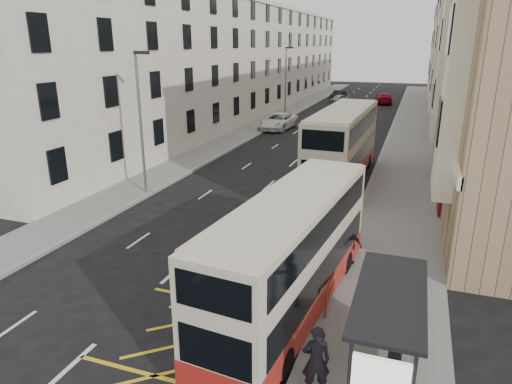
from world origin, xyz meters
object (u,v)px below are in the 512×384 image
at_px(pedestrian_near, 316,361).
at_px(car_silver, 338,99).
at_px(car_red, 384,98).
at_px(double_decker_front, 292,254).
at_px(street_lamp_far, 286,79).
at_px(double_decker_rear, 343,145).
at_px(bus_shelter, 393,329).
at_px(street_lamp_near, 141,116).
at_px(white_van, 278,121).
at_px(car_dark, 338,95).
at_px(pedestrian_mid, 367,296).
at_px(pedestrian_far, 350,244).

bearing_deg(pedestrian_near, car_silver, -101.03).
height_order(car_silver, car_red, car_red).
xyz_separation_m(double_decker_front, car_silver, (-7.94, 55.99, -1.41)).
distance_m(street_lamp_far, double_decker_front, 40.79).
xyz_separation_m(double_decker_rear, car_red, (-0.62, 41.85, -1.57)).
bearing_deg(car_silver, bus_shelter, -59.93).
bearing_deg(street_lamp_near, white_van, 87.15).
bearing_deg(car_dark, double_decker_front, -71.48).
xyz_separation_m(pedestrian_mid, car_red, (-4.05, 57.87, -0.31)).
distance_m(double_decker_front, car_dark, 61.54).
xyz_separation_m(street_lamp_near, pedestrian_near, (12.98, -12.84, -3.52)).
bearing_deg(pedestrian_near, bus_shelter, 174.54).
height_order(double_decker_front, pedestrian_mid, double_decker_front).
relative_size(double_decker_rear, pedestrian_mid, 6.21).
bearing_deg(car_silver, double_decker_front, -62.63).
relative_size(white_van, car_dark, 1.40).
relative_size(street_lamp_near, double_decker_front, 0.78).
bearing_deg(double_decker_rear, pedestrian_mid, -76.15).
height_order(street_lamp_near, pedestrian_mid, street_lamp_near).
relative_size(car_dark, car_red, 0.78).
bearing_deg(street_lamp_near, pedestrian_far, -23.06).
bearing_deg(car_dark, car_silver, -69.63).
xyz_separation_m(street_lamp_far, double_decker_front, (11.35, -39.09, -2.59)).
bearing_deg(double_decker_front, car_silver, 103.87).
distance_m(pedestrian_mid, white_van, 34.81).
xyz_separation_m(white_van, car_red, (8.63, 25.46, -0.04)).
xyz_separation_m(street_lamp_near, pedestrian_far, (12.74, -5.43, -3.64)).
height_order(bus_shelter, street_lamp_near, street_lamp_near).
distance_m(bus_shelter, street_lamp_far, 44.94).
height_order(white_van, car_dark, white_van).
bearing_deg(double_decker_rear, white_van, 121.24).
distance_m(street_lamp_far, pedestrian_mid, 41.81).
distance_m(double_decker_front, car_red, 57.71).
distance_m(pedestrian_mid, car_red, 58.02).
xyz_separation_m(bus_shelter, car_silver, (-11.28, 59.29, -1.50)).
relative_size(street_lamp_far, car_dark, 1.90).
bearing_deg(pedestrian_far, double_decker_rear, -61.04).
xyz_separation_m(pedestrian_near, pedestrian_mid, (0.85, 3.55, -0.02)).
relative_size(double_decker_rear, car_red, 2.17).
bearing_deg(double_decker_front, bus_shelter, -38.81).
xyz_separation_m(bus_shelter, pedestrian_mid, (-0.86, 3.10, -1.05)).
relative_size(bus_shelter, street_lamp_near, 0.53).
distance_m(pedestrian_near, pedestrian_far, 7.42).
bearing_deg(car_red, white_van, 61.96).
height_order(bus_shelter, car_red, bus_shelter).
bearing_deg(pedestrian_mid, double_decker_front, 165.40).
bearing_deg(pedestrian_mid, pedestrian_near, -113.40).
height_order(street_lamp_near, car_dark, street_lamp_near).
bearing_deg(white_van, pedestrian_mid, -62.90).
relative_size(white_van, car_silver, 1.58).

